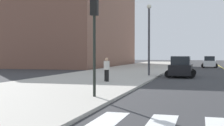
{
  "coord_description": "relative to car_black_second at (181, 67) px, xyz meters",
  "views": [
    {
      "loc": [
        -3.3,
        -5.49,
        2.23
      ],
      "look_at": [
        -12.02,
        25.35,
        1.3
      ],
      "focal_mm": 50.55,
      "sensor_mm": 36.0,
      "label": 1
    }
  ],
  "objects": [
    {
      "name": "street_lamp",
      "position": [
        -3.02,
        -0.45,
        3.3
      ],
      "size": [
        0.44,
        0.44,
        6.87
      ],
      "color": "#38383D",
      "rests_on": "sidewalk_kerb_west"
    },
    {
      "name": "pedestrian_walking_west",
      "position": [
        -4.99,
        -8.16,
        0.2
      ],
      "size": [
        0.44,
        0.44,
        1.79
      ],
      "rotation": [
        0.0,
        0.0,
        5.88
      ],
      "color": "black",
      "rests_on": "sidewalk_kerb_west"
    },
    {
      "name": "car_white_third",
      "position": [
        3.19,
        22.74,
        -0.07
      ],
      "size": [
        2.66,
        4.19,
        1.85
      ],
      "rotation": [
        0.0,
        0.0,
        -0.03
      ],
      "color": "silver",
      "rests_on": "ground"
    },
    {
      "name": "car_black_second",
      "position": [
        0.0,
        0.0,
        0.0
      ],
      "size": [
        2.82,
        4.5,
        2.0
      ],
      "rotation": [
        0.0,
        0.0,
        -0.01
      ],
      "color": "black",
      "rests_on": "ground"
    },
    {
      "name": "sidewalk_kerb_west",
      "position": [
        -7.06,
        -5.34,
        -0.86
      ],
      "size": [
        10.0,
        120.0,
        0.15
      ],
      "primitive_type": "cube",
      "color": "#B2ADA3",
      "rests_on": "ground"
    },
    {
      "name": "traffic_light_far_corner",
      "position": [
        -3.16,
        -16.29,
        2.68
      ],
      "size": [
        0.36,
        0.41,
        4.95
      ],
      "color": "black",
      "rests_on": "sidewalk_kerb_west"
    },
    {
      "name": "low_rise_brick_west",
      "position": [
        -21.15,
        25.75,
        9.31
      ],
      "size": [
        16.0,
        32.0,
        20.49
      ],
      "primitive_type": "cube",
      "color": "brown",
      "rests_on": "ground"
    }
  ]
}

